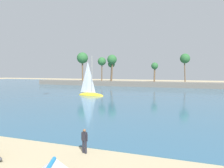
{
  "coord_description": "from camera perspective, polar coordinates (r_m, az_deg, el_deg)",
  "views": [
    {
      "loc": [
        8.7,
        -5.15,
        5.58
      ],
      "look_at": [
        1.72,
        13.66,
        4.37
      ],
      "focal_mm": 35.97,
      "sensor_mm": 36.0,
      "label": 1
    }
  ],
  "objects": [
    {
      "name": "sea",
      "position": [
        66.25,
        12.76,
        -1.45
      ],
      "size": [
        220.0,
        102.33,
        0.06
      ],
      "primitive_type": "cube",
      "color": "#33607F",
      "rests_on": "ground"
    },
    {
      "name": "palm_headland",
      "position": [
        77.11,
        12.97,
        1.2
      ],
      "size": [
        99.36,
        6.43,
        12.39
      ],
      "color": "slate",
      "rests_on": "ground"
    },
    {
      "name": "person_at_waterline",
      "position": [
        15.68,
        -7.01,
        -13.97
      ],
      "size": [
        0.53,
        0.28,
        1.67
      ],
      "color": "#23232D",
      "rests_on": "ground"
    },
    {
      "name": "sailboat_near_shore",
      "position": [
        50.01,
        -5.54,
        -1.94
      ],
      "size": [
        6.68,
        2.96,
        9.35
      ],
      "color": "yellow",
      "rests_on": "sea"
    }
  ]
}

